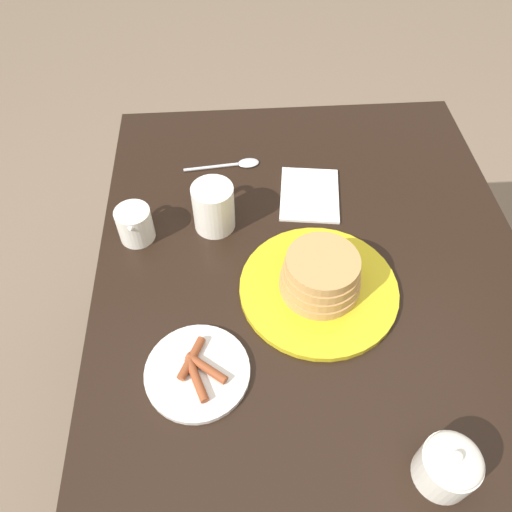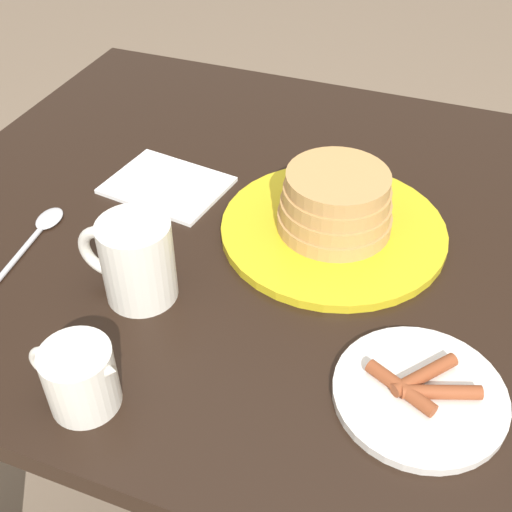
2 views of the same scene
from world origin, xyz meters
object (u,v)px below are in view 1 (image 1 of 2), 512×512
side_plate_bacon (198,371)px  napkin (310,194)px  pancake_plate (320,280)px  sugar_bowl (449,466)px  creamer_pitcher (135,224)px  spoon (236,164)px  coffee_mug (214,206)px

side_plate_bacon → napkin: size_ratio=0.98×
pancake_plate → sugar_bowl: 0.35m
creamer_pitcher → napkin: 0.37m
sugar_bowl → spoon: (0.68, 0.26, -0.04)m
side_plate_bacon → creamer_pitcher: (0.30, 0.12, 0.03)m
side_plate_bacon → coffee_mug: coffee_mug is taller
napkin → spoon: spoon is taller
sugar_bowl → spoon: size_ratio=0.53×
side_plate_bacon → sugar_bowl: 0.39m
pancake_plate → creamer_pitcher: (0.15, 0.34, 0.01)m
coffee_mug → spoon: (0.17, -0.05, -0.05)m
pancake_plate → sugar_bowl: size_ratio=3.18×
pancake_plate → spoon: size_ratio=1.68×
pancake_plate → spoon: bearing=20.8°
coffee_mug → creamer_pitcher: bearing=99.2°
creamer_pitcher → side_plate_bacon: bearing=-158.4°
creamer_pitcher → spoon: creamer_pitcher is taller
pancake_plate → sugar_bowl: same height
pancake_plate → creamer_pitcher: 0.37m
napkin → side_plate_bacon: bearing=149.2°
sugar_bowl → napkin: bearing=10.7°
side_plate_bacon → coffee_mug: bearing=-5.8°
creamer_pitcher → napkin: size_ratio=0.58×
pancake_plate → napkin: pancake_plate is taller
pancake_plate → coffee_mug: coffee_mug is taller
side_plate_bacon → napkin: 0.46m
coffee_mug → sugar_bowl: bearing=-148.5°
napkin → coffee_mug: bearing=108.5°
sugar_bowl → side_plate_bacon: bearing=62.5°
creamer_pitcher → sugar_bowl: size_ratio=1.12×
pancake_plate → coffee_mug: bearing=45.9°
napkin → spoon: (0.11, 0.15, 0.00)m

